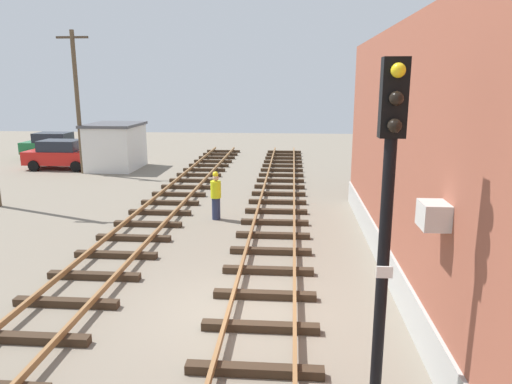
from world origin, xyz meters
TOP-DOWN VIEW (x-y plane):
  - ground_plane at (0.00, 0.00)m, footprint 80.00×80.00m
  - track_near_building at (0.63, 0.00)m, footprint 2.50×52.60m
  - track_centre at (-3.99, -0.00)m, footprint 2.50×52.60m
  - signal_mast at (2.63, -3.07)m, footprint 0.36×0.40m
  - control_hut at (-9.55, 18.11)m, footprint 3.00×3.80m
  - parked_car_red at (-12.82, 17.72)m, footprint 4.20×2.04m
  - parked_car_green at (-15.50, 22.02)m, footprint 4.20×2.04m
  - utility_pole_far at (-10.92, 16.42)m, footprint 1.80×0.24m
  - track_worker_foreground at (-1.64, 7.51)m, footprint 0.40×0.40m

SIDE VIEW (x-z plane):
  - ground_plane at x=0.00m, z-range 0.00..0.00m
  - track_near_building at x=0.63m, z-range -0.03..0.29m
  - track_centre at x=-3.99m, z-range -0.03..0.29m
  - parked_car_red at x=-12.82m, z-range 0.02..1.78m
  - parked_car_green at x=-15.50m, z-range 0.02..1.78m
  - track_worker_foreground at x=-1.64m, z-range -0.01..1.86m
  - control_hut at x=-9.55m, z-range 0.01..2.77m
  - signal_mast at x=2.63m, z-range 0.69..6.15m
  - utility_pole_far at x=-10.92m, z-range 0.19..8.17m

